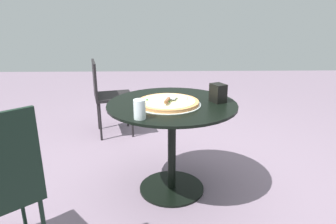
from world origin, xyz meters
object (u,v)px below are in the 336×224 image
(napkin_dispenser, at_px, (218,93))
(pizza_server, at_px, (169,99))
(patio_table, at_px, (172,127))
(drinking_cup, at_px, (140,109))
(pizza_on_tray, at_px, (168,103))
(patio_chair_near, at_px, (107,92))

(napkin_dispenser, bearing_deg, pizza_server, -103.22)
(patio_table, height_order, drinking_cup, drinking_cup)
(patio_table, distance_m, pizza_on_tray, 0.21)
(drinking_cup, distance_m, napkin_dispenser, 0.65)
(patio_table, xyz_separation_m, napkin_dispenser, (0.02, -0.34, 0.25))
(pizza_on_tray, height_order, patio_chair_near, patio_chair_near)
(patio_table, xyz_separation_m, drinking_cup, (-0.33, 0.21, 0.25))
(pizza_on_tray, bearing_deg, patio_chair_near, 28.39)
(pizza_server, xyz_separation_m, patio_chair_near, (1.24, 0.66, -0.27))
(pizza_server, relative_size, napkin_dispenser, 1.61)
(patio_table, distance_m, drinking_cup, 0.46)
(patio_table, relative_size, patio_chair_near, 1.12)
(drinking_cup, bearing_deg, patio_chair_near, 17.42)
(patio_table, bearing_deg, pizza_server, 158.79)
(pizza_on_tray, bearing_deg, napkin_dispenser, -81.29)
(pizza_server, height_order, patio_chair_near, patio_chair_near)
(pizza_server, distance_m, drinking_cup, 0.32)
(pizza_server, relative_size, patio_chair_near, 0.26)
(patio_table, distance_m, pizza_server, 0.25)
(drinking_cup, xyz_separation_m, napkin_dispenser, (0.35, -0.55, 0.01))
(patio_table, bearing_deg, napkin_dispenser, -86.47)
(pizza_on_tray, relative_size, pizza_server, 2.17)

